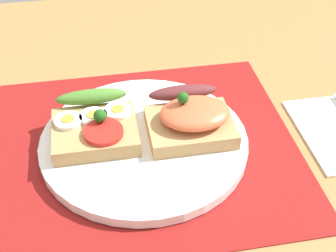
{
  "coord_description": "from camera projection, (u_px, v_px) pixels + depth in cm",
  "views": [
    {
      "loc": [
        -4.77,
        -43.14,
        39.71
      ],
      "look_at": [
        3.0,
        0.0,
        3.08
      ],
      "focal_mm": 50.6,
      "sensor_mm": 36.0,
      "label": 1
    }
  ],
  "objects": [
    {
      "name": "ground_plane",
      "position": [
        145.0,
        157.0,
        0.6
      ],
      "size": [
        120.0,
        90.0,
        3.2
      ],
      "primitive_type": "cube",
      "color": "olive"
    },
    {
      "name": "placemat",
      "position": [
        144.0,
        147.0,
        0.59
      ],
      "size": [
        37.54,
        33.52,
        0.3
      ],
      "primitive_type": "cube",
      "color": "maroon",
      "rests_on": "ground_plane"
    },
    {
      "name": "plate",
      "position": [
        144.0,
        142.0,
        0.58
      ],
      "size": [
        25.41,
        25.41,
        1.28
      ],
      "primitive_type": "cylinder",
      "color": "white",
      "rests_on": "placemat"
    },
    {
      "name": "sandwich_egg_tomato",
      "position": [
        95.0,
        125.0,
        0.57
      ],
      "size": [
        10.11,
        10.07,
        4.19
      ],
      "color": "tan",
      "rests_on": "plate"
    },
    {
      "name": "sandwich_salmon",
      "position": [
        191.0,
        117.0,
        0.58
      ],
      "size": [
        10.38,
        9.66,
        5.56
      ],
      "color": "tan",
      "rests_on": "plate"
    }
  ]
}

